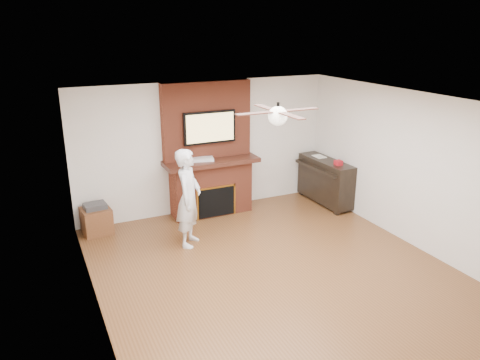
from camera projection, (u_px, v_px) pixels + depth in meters
name	position (u px, v px, depth m)	size (l,w,h in m)	color
room_shell	(276.00, 192.00, 6.54)	(5.36, 5.86, 2.86)	#563219
fireplace	(210.00, 163.00, 8.81)	(1.78, 0.64, 2.50)	brown
tv	(210.00, 127.00, 8.56)	(1.00, 0.08, 0.60)	black
ceiling_fan	(278.00, 115.00, 6.20)	(1.21, 1.21, 0.31)	black
person	(189.00, 198.00, 7.54)	(0.60, 0.40, 1.63)	silver
side_table	(96.00, 219.00, 8.13)	(0.52, 0.52, 0.55)	#572F18
piano	(325.00, 180.00, 9.42)	(0.55, 1.40, 1.00)	black
cable_box	(203.00, 159.00, 8.63)	(0.39, 0.22, 0.06)	silver
candle_orange	(209.00, 214.00, 8.84)	(0.07, 0.07, 0.14)	red
candle_green	(215.00, 212.00, 8.99)	(0.07, 0.07, 0.10)	#45732E
candle_cream	(221.00, 211.00, 9.00)	(0.08, 0.08, 0.11)	beige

